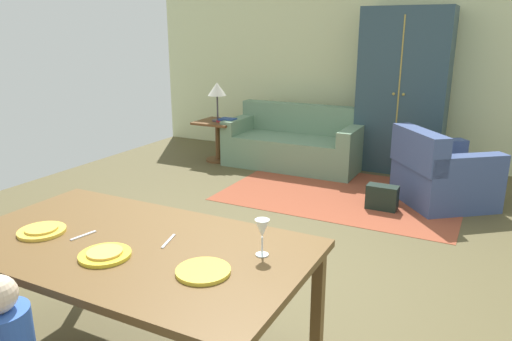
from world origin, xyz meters
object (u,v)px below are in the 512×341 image
at_px(couch, 295,144).
at_px(plate_near_child, 105,255).
at_px(plate_near_man, 42,231).
at_px(side_table, 218,135).
at_px(book_upper, 228,119).
at_px(armoire, 403,92).
at_px(dining_table, 131,254).
at_px(handbag, 382,197).
at_px(wine_glass, 262,230).
at_px(book_lower, 226,121).
at_px(armchair, 441,175).
at_px(table_lamp, 217,91).
at_px(plate_near_woman, 203,271).

bearing_deg(couch, plate_near_child, -79.25).
bearing_deg(plate_near_man, side_table, 108.86).
bearing_deg(book_upper, armoire, 18.11).
height_order(dining_table, side_table, dining_table).
height_order(plate_near_child, armoire, armoire).
height_order(plate_near_man, handbag, plate_near_man).
xyz_separation_m(wine_glass, book_lower, (-2.44, 3.80, -0.30)).
bearing_deg(side_table, book_upper, -6.91).
bearing_deg(armchair, book_lower, 171.86).
distance_m(plate_near_child, wine_glass, 0.77).
bearing_deg(armoire, book_lower, -162.22).
bearing_deg(handbag, plate_near_child, -100.95).
xyz_separation_m(plate_near_child, book_upper, (-1.74, 4.15, -0.15)).
xyz_separation_m(side_table, book_upper, (0.17, -0.02, 0.24)).
distance_m(couch, book_lower, 1.01).
bearing_deg(plate_near_man, book_lower, 107.10).
height_order(book_lower, handbag, book_lower).
height_order(dining_table, table_lamp, table_lamp).
bearing_deg(armoire, side_table, -163.60).
height_order(wine_glass, couch, wine_glass).
xyz_separation_m(dining_table, armchair, (1.14, 3.56, -0.38)).
bearing_deg(book_upper, book_lower, 171.17).
relative_size(book_lower, handbag, 0.69).
relative_size(plate_near_woman, book_lower, 1.14).
height_order(couch, armoire, armoire).
height_order(dining_table, wine_glass, wine_glass).
relative_size(dining_table, armchair, 1.55).
distance_m(wine_glass, handbag, 3.01).
relative_size(armoire, table_lamp, 3.89).
bearing_deg(book_upper, plate_near_woman, -61.05).
bearing_deg(couch, table_lamp, -166.49).
height_order(armoire, book_upper, armoire).
bearing_deg(book_upper, side_table, 173.09).
bearing_deg(armoire, wine_glass, -87.48).
bearing_deg(table_lamp, handbag, -19.43).
relative_size(plate_near_child, handbag, 0.78).
distance_m(couch, armoire, 1.57).
distance_m(wine_glass, side_table, 4.64).
bearing_deg(armoire, dining_table, -95.72).
distance_m(side_table, handbag, 2.72).
distance_m(dining_table, table_lamp, 4.44).
bearing_deg(wine_glass, plate_near_man, -165.74).
distance_m(plate_near_woman, book_upper, 4.66).
xyz_separation_m(table_lamp, book_upper, (0.17, -0.02, -0.39)).
height_order(couch, book_lower, couch).
xyz_separation_m(armoire, handbag, (0.16, -1.60, -0.92)).
relative_size(side_table, handbag, 1.81).
relative_size(dining_table, plate_near_child, 7.44).
distance_m(dining_table, side_table, 4.44).
xyz_separation_m(plate_near_child, couch, (-0.84, 4.43, -0.47)).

